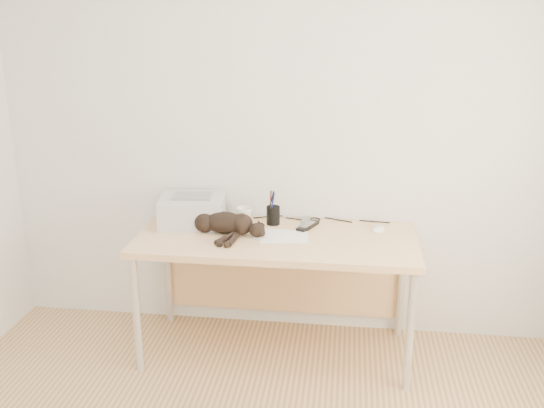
# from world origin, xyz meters

# --- Properties ---
(wall_back) EXTENTS (3.50, 0.00, 3.50)m
(wall_back) POSITION_xyz_m (0.00, 1.75, 1.30)
(wall_back) COLOR silver
(wall_back) RESTS_ON floor
(desk) EXTENTS (1.60, 0.70, 0.74)m
(desk) POSITION_xyz_m (0.00, 1.48, 0.61)
(desk) COLOR #EABE89
(desk) RESTS_ON floor
(printer) EXTENTS (0.41, 0.37, 0.18)m
(printer) POSITION_xyz_m (-0.53, 1.55, 0.83)
(printer) COLOR #B3B3B8
(printer) RESTS_ON desk
(papers) EXTENTS (0.32, 0.24, 0.01)m
(papers) POSITION_xyz_m (0.03, 1.39, 0.74)
(papers) COLOR white
(papers) RESTS_ON desk
(cat) EXTENTS (0.58, 0.34, 0.13)m
(cat) POSITION_xyz_m (-0.32, 1.41, 0.80)
(cat) COLOR black
(cat) RESTS_ON desk
(mug) EXTENTS (0.14, 0.14, 0.09)m
(mug) POSITION_xyz_m (-0.22, 1.61, 0.79)
(mug) COLOR white
(mug) RESTS_ON desk
(pen_cup) EXTENTS (0.08, 0.08, 0.21)m
(pen_cup) POSITION_xyz_m (-0.04, 1.60, 0.80)
(pen_cup) COLOR black
(pen_cup) RESTS_ON desk
(remote_grey) EXTENTS (0.05, 0.17, 0.02)m
(remote_grey) POSITION_xyz_m (0.15, 1.64, 0.75)
(remote_grey) COLOR gray
(remote_grey) RESTS_ON desk
(remote_black) EXTENTS (0.13, 0.20, 0.02)m
(remote_black) POSITION_xyz_m (0.17, 1.56, 0.75)
(remote_black) COLOR black
(remote_black) RESTS_ON desk
(mouse) EXTENTS (0.11, 0.13, 0.04)m
(mouse) POSITION_xyz_m (0.58, 1.57, 0.76)
(mouse) COLOR white
(mouse) RESTS_ON desk
(cable_tangle) EXTENTS (1.36, 0.07, 0.01)m
(cable_tangle) POSITION_xyz_m (0.00, 1.70, 0.75)
(cable_tangle) COLOR black
(cable_tangle) RESTS_ON desk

